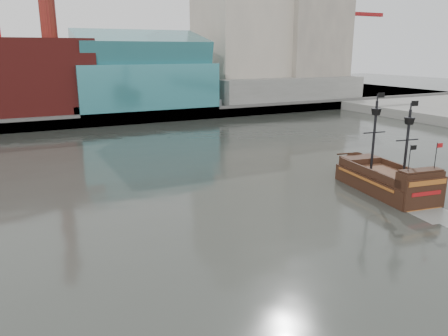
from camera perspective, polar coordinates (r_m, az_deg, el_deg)
ground at (r=34.57m, az=6.84°, el=-10.20°), size 400.00×400.00×0.00m
promenade_far at (r=120.07m, az=-17.99°, el=7.82°), size 220.00×60.00×2.00m
seawall at (r=91.19m, az=-15.12°, el=6.12°), size 220.00×1.00×2.60m
skyline at (r=113.28m, az=-15.64°, el=19.56°), size 149.00×45.00×62.00m
crane_a at (r=144.58m, az=15.97°, el=16.29°), size 22.50×4.00×32.25m
crane_b at (r=158.37m, az=16.06°, el=14.85°), size 19.10×4.00×26.25m
pirate_ship at (r=49.81m, az=20.41°, el=-1.84°), size 6.48×15.46×11.22m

